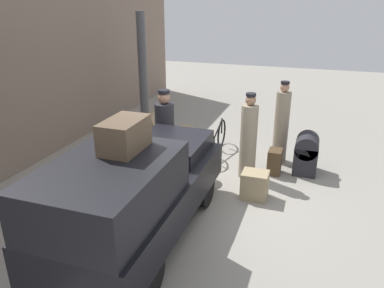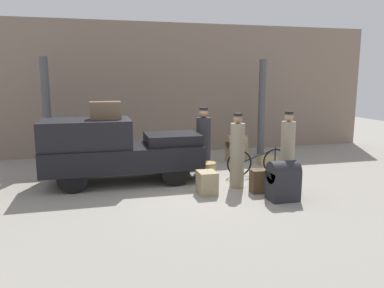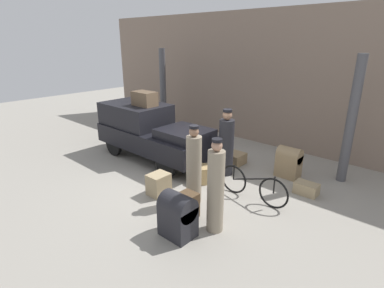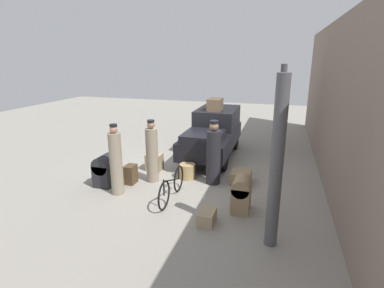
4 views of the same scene
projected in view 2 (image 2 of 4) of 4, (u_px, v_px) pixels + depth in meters
The scene contains 17 objects.
ground_plane at pixel (186, 182), 9.57m from camera, with size 30.00×30.00×0.00m, color gray.
station_building_facade at pixel (159, 89), 13.07m from camera, with size 16.00×0.15×4.50m.
canopy_pillar_left at pixel (47, 113), 10.99m from camera, with size 0.24×0.24×3.24m.
canopy_pillar_right at pixel (262, 108), 12.66m from camera, with size 0.24×0.24×3.24m.
truck at pixel (115, 148), 9.40m from camera, with size 3.91×1.54×1.63m.
bicycle at pixel (257, 162), 10.22m from camera, with size 1.76×0.04×0.76m.
wicker_basket at pixel (207, 171), 9.85m from camera, with size 0.47×0.47×0.44m.
porter_carrying_trunk at pixel (287, 154), 8.72m from camera, with size 0.32×0.32×1.88m.
porter_with_bicycle at pixel (237, 153), 9.00m from camera, with size 0.34×0.34×1.81m.
porter_standing_middle at pixel (203, 142), 10.55m from camera, with size 0.40×0.40×1.83m.
suitcase_small_leather at pixel (188, 160), 11.33m from camera, with size 0.68×0.55×0.33m.
trunk_umber_medium at pixel (283, 180), 8.11m from camera, with size 0.63×0.49×0.87m.
suitcase_black_upright at pixel (207, 183), 8.59m from camera, with size 0.41×0.49×0.52m.
trunk_wicker_pale at pixel (267, 160), 11.53m from camera, with size 0.54×0.34×0.29m.
trunk_barrel_dark at pixel (236, 148), 11.89m from camera, with size 0.61×0.42×0.84m.
suitcase_tan_flat at pixel (259, 181), 8.67m from camera, with size 0.37×0.28×0.54m.
trunk_on_truck_roof at pixel (106, 110), 9.19m from camera, with size 0.75×0.46×0.43m.
Camera 2 is at (-2.15, -9.00, 2.64)m, focal length 35.00 mm.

